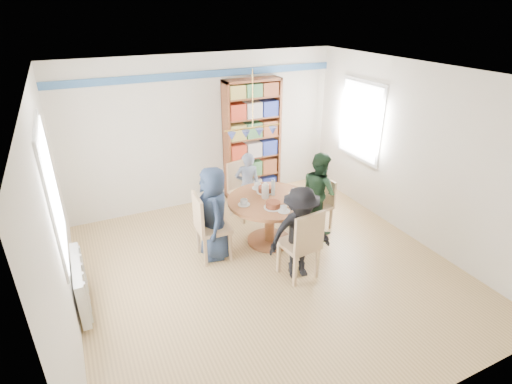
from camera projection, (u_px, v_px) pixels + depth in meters
ground at (268, 269)px, 5.70m from camera, size 5.00×5.00×0.00m
room_shell at (225, 144)px, 5.60m from camera, size 5.00×5.00×5.00m
radiator at (81, 284)px, 4.85m from camera, size 0.12×1.00×0.60m
dining_table at (270, 210)px, 6.13m from camera, size 1.30×1.30×0.75m
chair_left at (207, 224)px, 5.71m from camera, size 0.48×0.48×1.04m
chair_right at (322, 201)px, 6.60m from camera, size 0.41×0.41×0.85m
chair_far at (242, 187)px, 6.93m from camera, size 0.54×0.54×0.99m
chair_near at (303, 242)px, 5.28m from camera, size 0.51×0.51×1.05m
person_left at (214, 213)px, 5.73m from camera, size 0.54×0.75×1.41m
person_right at (319, 192)px, 6.46m from camera, size 0.51×0.65×1.34m
person_far at (247, 185)px, 6.88m from camera, size 0.49×0.39×1.19m
person_near at (300, 233)px, 5.31m from camera, size 0.93×0.64×1.33m
bookshelf at (252, 141)px, 7.46m from camera, size 1.07×0.32×2.24m
tableware at (268, 195)px, 6.03m from camera, size 1.05×1.05×0.27m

